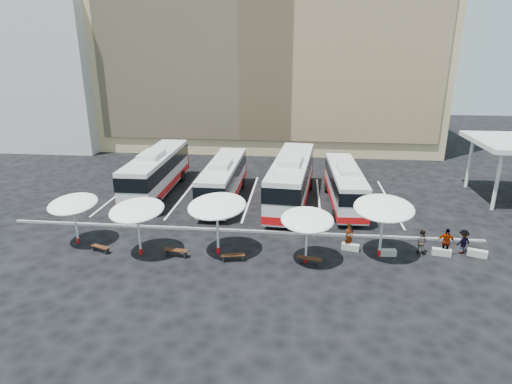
# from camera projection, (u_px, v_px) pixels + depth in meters

# --- Properties ---
(ground) EXTENTS (120.00, 120.00, 0.00)m
(ground) POSITION_uv_depth(u_px,v_px,m) (238.00, 234.00, 30.34)
(ground) COLOR black
(ground) RESTS_ON ground
(sandstone_building) EXTENTS (42.00, 18.25, 29.60)m
(sandstone_building) POSITION_uv_depth(u_px,v_px,m) (271.00, 47.00, 56.28)
(sandstone_building) COLOR tan
(sandstone_building) RESTS_ON ground
(apartment_block) EXTENTS (14.00, 14.00, 18.00)m
(apartment_block) POSITION_uv_depth(u_px,v_px,m) (58.00, 76.00, 56.57)
(apartment_block) COLOR beige
(apartment_block) RESTS_ON ground
(curb_divider) EXTENTS (34.00, 0.25, 0.15)m
(curb_divider) POSITION_uv_depth(u_px,v_px,m) (239.00, 231.00, 30.79)
(curb_divider) COLOR black
(curb_divider) RESTS_ON ground
(bay_lines) EXTENTS (24.15, 12.00, 0.01)m
(bay_lines) POSITION_uv_depth(u_px,v_px,m) (251.00, 197.00, 37.87)
(bay_lines) COLOR white
(bay_lines) RESTS_ON ground
(bus_0) EXTENTS (3.09, 12.70, 4.02)m
(bus_0) POSITION_uv_depth(u_px,v_px,m) (157.00, 171.00, 38.38)
(bus_0) COLOR silver
(bus_0) RESTS_ON ground
(bus_1) EXTENTS (2.74, 11.54, 3.66)m
(bus_1) POSITION_uv_depth(u_px,v_px,m) (223.00, 179.00, 36.65)
(bus_1) COLOR silver
(bus_1) RESTS_ON ground
(bus_2) EXTENTS (3.94, 13.45, 4.21)m
(bus_2) POSITION_uv_depth(u_px,v_px,m) (291.00, 178.00, 35.86)
(bus_2) COLOR silver
(bus_2) RESTS_ON ground
(bus_3) EXTENTS (2.88, 11.07, 3.49)m
(bus_3) POSITION_uv_depth(u_px,v_px,m) (345.00, 184.00, 35.53)
(bus_3) COLOR silver
(bus_3) RESTS_ON ground
(sunshade_0) EXTENTS (3.59, 3.62, 3.34)m
(sunshade_0) POSITION_uv_depth(u_px,v_px,m) (73.00, 204.00, 28.05)
(sunshade_0) COLOR silver
(sunshade_0) RESTS_ON ground
(sunshade_1) EXTENTS (4.09, 4.12, 3.56)m
(sunshade_1) POSITION_uv_depth(u_px,v_px,m) (137.00, 210.00, 26.47)
(sunshade_1) COLOR silver
(sunshade_1) RESTS_ON ground
(sunshade_2) EXTENTS (4.64, 4.67, 3.84)m
(sunshade_2) POSITION_uv_depth(u_px,v_px,m) (217.00, 206.00, 26.48)
(sunshade_2) COLOR silver
(sunshade_2) RESTS_ON ground
(sunshade_3) EXTENTS (3.34, 3.38, 3.34)m
(sunshade_3) POSITION_uv_depth(u_px,v_px,m) (307.00, 220.00, 25.50)
(sunshade_3) COLOR silver
(sunshade_3) RESTS_ON ground
(sunshade_4) EXTENTS (3.97, 4.02, 3.84)m
(sunshade_4) POSITION_uv_depth(u_px,v_px,m) (384.00, 208.00, 26.13)
(sunshade_4) COLOR silver
(sunshade_4) RESTS_ON ground
(wood_bench_0) EXTENTS (1.37, 0.79, 0.41)m
(wood_bench_0) POSITION_uv_depth(u_px,v_px,m) (101.00, 248.00, 27.62)
(wood_bench_0) COLOR black
(wood_bench_0) RESTS_ON ground
(wood_bench_1) EXTENTS (1.63, 0.63, 0.49)m
(wood_bench_1) POSITION_uv_depth(u_px,v_px,m) (176.00, 251.00, 27.02)
(wood_bench_1) COLOR black
(wood_bench_1) RESTS_ON ground
(wood_bench_2) EXTENTS (1.52, 0.67, 0.45)m
(wood_bench_2) POSITION_uv_depth(u_px,v_px,m) (233.00, 256.00, 26.44)
(wood_bench_2) COLOR black
(wood_bench_2) RESTS_ON ground
(wood_bench_3) EXTENTS (1.57, 0.73, 0.47)m
(wood_bench_3) POSITION_uv_depth(u_px,v_px,m) (310.00, 259.00, 26.00)
(wood_bench_3) COLOR black
(wood_bench_3) RESTS_ON ground
(conc_bench_0) EXTENTS (1.19, 0.68, 0.42)m
(conc_bench_0) POSITION_uv_depth(u_px,v_px,m) (350.00, 247.00, 27.94)
(conc_bench_0) COLOR #979791
(conc_bench_0) RESTS_ON ground
(conc_bench_1) EXTENTS (1.13, 0.47, 0.41)m
(conc_bench_1) POSITION_uv_depth(u_px,v_px,m) (387.00, 253.00, 27.19)
(conc_bench_1) COLOR #979791
(conc_bench_1) RESTS_ON ground
(conc_bench_2) EXTENTS (1.20, 0.57, 0.43)m
(conc_bench_2) POSITION_uv_depth(u_px,v_px,m) (441.00, 252.00, 27.24)
(conc_bench_2) COLOR #979791
(conc_bench_2) RESTS_ON ground
(conc_bench_3) EXTENTS (1.22, 0.74, 0.44)m
(conc_bench_3) POSITION_uv_depth(u_px,v_px,m) (477.00, 253.00, 27.09)
(conc_bench_3) COLOR #979791
(conc_bench_3) RESTS_ON ground
(passenger_0) EXTENTS (0.78, 0.72, 1.80)m
(passenger_0) POSITION_uv_depth(u_px,v_px,m) (349.00, 236.00, 27.86)
(passenger_0) COLOR black
(passenger_0) RESTS_ON ground
(passenger_1) EXTENTS (0.98, 0.92, 1.61)m
(passenger_1) POSITION_uv_depth(u_px,v_px,m) (421.00, 242.00, 27.31)
(passenger_1) COLOR black
(passenger_1) RESTS_ON ground
(passenger_2) EXTENTS (1.12, 0.61, 1.82)m
(passenger_2) POSITION_uv_depth(u_px,v_px,m) (446.00, 242.00, 27.02)
(passenger_2) COLOR black
(passenger_2) RESTS_ON ground
(passenger_3) EXTENTS (1.21, 0.99, 1.63)m
(passenger_3) POSITION_uv_depth(u_px,v_px,m) (463.00, 242.00, 27.30)
(passenger_3) COLOR black
(passenger_3) RESTS_ON ground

